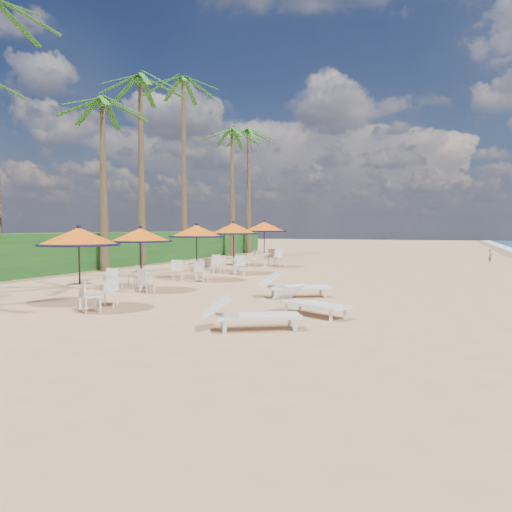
# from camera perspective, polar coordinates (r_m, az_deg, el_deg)

# --- Properties ---
(ground) EXTENTS (160.00, 160.00, 0.00)m
(ground) POSITION_cam_1_polar(r_m,az_deg,el_deg) (11.15, 0.36, -7.29)
(ground) COLOR tan
(ground) RESTS_ON ground
(scrub_hedge) EXTENTS (3.00, 40.00, 1.80)m
(scrub_hedge) POSITION_cam_1_polar(r_m,az_deg,el_deg) (27.49, -18.02, 0.68)
(scrub_hedge) COLOR #194716
(scrub_hedge) RESTS_ON ground
(station_0) EXTENTS (2.05, 2.05, 2.13)m
(station_0) POSITION_cam_1_polar(r_m,az_deg,el_deg) (13.24, -19.33, 1.27)
(station_0) COLOR black
(station_0) RESTS_ON ground
(station_1) EXTENTS (2.04, 2.04, 2.12)m
(station_1) POSITION_cam_1_polar(r_m,az_deg,el_deg) (16.57, -13.20, 1.46)
(station_1) COLOR black
(station_1) RESTS_ON ground
(station_2) EXTENTS (2.16, 2.16, 2.25)m
(station_2) POSITION_cam_1_polar(r_m,az_deg,el_deg) (19.56, -6.84, 2.05)
(station_2) COLOR black
(station_2) RESTS_ON ground
(station_3) EXTENTS (2.27, 2.27, 2.36)m
(station_3) POSITION_cam_1_polar(r_m,az_deg,el_deg) (22.40, -2.58, 2.42)
(station_3) COLOR black
(station_3) RESTS_ON ground
(station_4) EXTENTS (2.38, 2.38, 2.48)m
(station_4) POSITION_cam_1_polar(r_m,az_deg,el_deg) (26.31, 1.00, 2.71)
(station_4) COLOR black
(station_4) RESTS_ON ground
(lounger_near) EXTENTS (2.00, 1.49, 0.70)m
(lounger_near) POSITION_cam_1_polar(r_m,az_deg,el_deg) (9.97, -0.92, -6.63)
(lounger_near) COLOR white
(lounger_near) RESTS_ON ground
(lounger_mid) EXTENTS (2.00, 1.41, 0.69)m
(lounger_mid) POSITION_cam_1_polar(r_m,az_deg,el_deg) (11.73, 5.97, -5.18)
(lounger_mid) COLOR white
(lounger_mid) RESTS_ON ground
(lounger_far) EXTENTS (2.13, 1.58, 0.75)m
(lounger_far) POSITION_cam_1_polar(r_m,az_deg,el_deg) (14.66, 4.08, -3.40)
(lounger_far) COLOR white
(lounger_far) RESTS_ON ground
(palm_3) EXTENTS (5.00, 5.00, 8.19)m
(palm_3) POSITION_cam_1_polar(r_m,az_deg,el_deg) (25.21, -17.16, 15.47)
(palm_3) COLOR brown
(palm_3) RESTS_ON ground
(palm_4) EXTENTS (5.00, 5.00, 10.33)m
(palm_4) POSITION_cam_1_polar(r_m,az_deg,el_deg) (29.18, -13.07, 17.86)
(palm_4) COLOR brown
(palm_4) RESTS_ON ground
(palm_5) EXTENTS (5.00, 5.00, 11.78)m
(palm_5) POSITION_cam_1_polar(r_m,az_deg,el_deg) (34.06, -8.32, 18.09)
(palm_5) COLOR brown
(palm_5) RESTS_ON ground
(palm_6) EXTENTS (5.00, 5.00, 9.32)m
(palm_6) POSITION_cam_1_polar(r_m,az_deg,el_deg) (37.18, -2.75, 13.23)
(palm_6) COLOR brown
(palm_6) RESTS_ON ground
(palm_7) EXTENTS (5.00, 5.00, 10.03)m
(palm_7) POSITION_cam_1_polar(r_m,az_deg,el_deg) (41.35, -0.86, 13.14)
(palm_7) COLOR brown
(palm_7) RESTS_ON ground
(person) EXTENTS (0.28, 0.35, 0.82)m
(person) POSITION_cam_1_polar(r_m,az_deg,el_deg) (33.13, 25.21, 0.08)
(person) COLOR brown
(person) RESTS_ON ground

